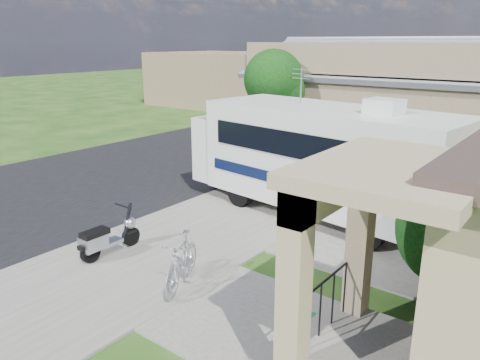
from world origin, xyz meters
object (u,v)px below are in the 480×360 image
Objects in this scene: pickup_truck at (281,126)px; van at (330,106)px; scooter at (107,238)px; garden_hose at (312,323)px; shrub at (463,226)px; bicycle at (182,264)px; motorhome at (319,155)px.

van is at bearing -90.53° from pickup_truck.
pickup_truck is at bearing 106.15° from scooter.
van is 17.74× the size of garden_hose.
garden_hose is at bearing 116.70° from pickup_truck.
shrub is 5.46m from bicycle.
motorhome reaches higher than van.
garden_hose is at bearing 4.81° from scooter.
scooter is (-6.89, -2.94, -1.06)m from shrub.
shrub reaches higher than van.
pickup_truck is 0.85× the size of van.
shrub is 8.56× the size of garden_hose.
shrub is (4.40, -2.55, -0.22)m from motorhome.
shrub is at bearing 22.80° from scooter.
van reaches higher than garden_hose.
bicycle is 5.06× the size of garden_hose.
van reaches higher than pickup_truck.
garden_hose is at bearing -55.09° from motorhome.
pickup_truck is 16.18m from garden_hose.
bicycle reaches higher than garden_hose.
bicycle is 0.29× the size of van.
pickup_truck is 15.15× the size of garden_hose.
scooter is at bearing 98.44° from pickup_truck.
motorhome reaches higher than shrub.
motorhome is 4.99× the size of scooter.
pickup_truck reaches higher than garden_hose.
bicycle is (-0.12, -5.43, -1.23)m from motorhome.
pickup_truck is (-6.55, 8.26, -1.02)m from motorhome.
motorhome is at bearing 65.32° from scooter.
pickup_truck reaches higher than scooter.
bicycle is at bearing 107.12° from pickup_truck.
bicycle is 15.13m from pickup_truck.
motorhome is 2.73× the size of shrub.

